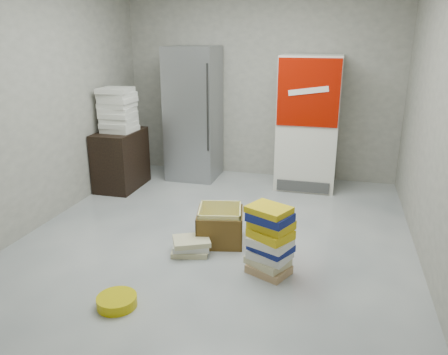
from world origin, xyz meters
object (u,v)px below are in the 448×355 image
at_px(steel_fridge, 194,114).
at_px(phonebook_stack_main, 270,240).
at_px(wood_shelf, 121,160).
at_px(coke_cooler, 308,123).
at_px(cardboard_box, 220,228).

relative_size(steel_fridge, phonebook_stack_main, 2.96).
relative_size(wood_shelf, phonebook_stack_main, 1.25).
distance_m(coke_cooler, phonebook_stack_main, 2.59).
xyz_separation_m(wood_shelf, phonebook_stack_main, (2.38, -1.79, -0.08)).
height_order(steel_fridge, cardboard_box, steel_fridge).
bearing_deg(coke_cooler, steel_fridge, 179.82).
bearing_deg(phonebook_stack_main, steel_fridge, 146.18).
xyz_separation_m(steel_fridge, cardboard_box, (0.95, -2.03, -0.80)).
distance_m(steel_fridge, phonebook_stack_main, 3.03).
height_order(steel_fridge, coke_cooler, steel_fridge).
bearing_deg(cardboard_box, wood_shelf, 131.74).
xyz_separation_m(phonebook_stack_main, cardboard_box, (-0.59, 0.49, -0.17)).
xyz_separation_m(steel_fridge, coke_cooler, (1.65, -0.01, -0.05)).
relative_size(coke_cooler, phonebook_stack_main, 2.80).
distance_m(coke_cooler, wood_shelf, 2.63).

